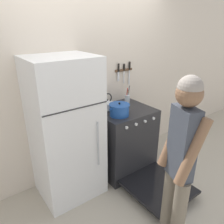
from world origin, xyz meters
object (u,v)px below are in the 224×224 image
at_px(tea_kettle, 108,104).
at_px(stove_range, 124,141).
at_px(dutch_oven_pot, 119,110).
at_px(utensil_jar, 127,99).
at_px(refrigerator, 66,130).
at_px(person, 180,162).

bearing_deg(tea_kettle, stove_range, -47.86).
distance_m(dutch_oven_pot, utensil_jar, 0.46).
distance_m(refrigerator, person, 1.35).
relative_size(stove_range, utensil_jar, 5.31).
bearing_deg(refrigerator, stove_range, -4.05).
relative_size(stove_range, person, 0.85).
bearing_deg(person, utensil_jar, -5.11).
distance_m(utensil_jar, person, 1.53).
relative_size(dutch_oven_pot, utensil_jar, 1.11).
relative_size(refrigerator, tea_kettle, 7.63).
distance_m(dutch_oven_pot, tea_kettle, 0.28).
xyz_separation_m(refrigerator, tea_kettle, (0.68, 0.12, 0.14)).
bearing_deg(tea_kettle, refrigerator, -170.31).
relative_size(dutch_oven_pot, person, 0.18).
height_order(dutch_oven_pot, tea_kettle, tea_kettle).
xyz_separation_m(stove_range, utensil_jar, (0.19, 0.18, 0.55)).
distance_m(stove_range, utensil_jar, 0.61).
height_order(stove_range, tea_kettle, tea_kettle).
bearing_deg(refrigerator, tea_kettle, 9.69).
bearing_deg(refrigerator, dutch_oven_pot, -13.30).
bearing_deg(utensil_jar, refrigerator, -173.24).
distance_m(refrigerator, stove_range, 0.93).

